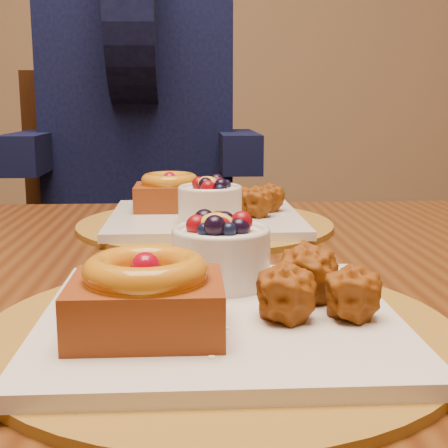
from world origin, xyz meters
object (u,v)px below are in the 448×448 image
Objects in this scene: dining_table at (211,328)px; place_setting_near at (216,303)px; diner at (139,92)px; chair_far at (121,255)px; place_setting_far at (204,212)px.

place_setting_near reaches higher than dining_table.
place_setting_near is at bearing -104.58° from diner.
place_setting_near is 0.37× the size of chair_far.
place_setting_far is 0.37× the size of chair_far.
place_setting_far is (0.00, 0.43, -0.00)m from place_setting_near.
chair_far is at bearing -163.53° from diner.
diner is at bearing 99.47° from dining_table.
dining_table is 1.77× the size of diner.
dining_table is 4.21× the size of place_setting_far.
place_setting_near is (-0.00, -0.21, 0.10)m from dining_table.
place_setting_far is at bearing 90.70° from dining_table.
dining_table is at bearing -102.57° from diner.
chair_far is at bearing 103.33° from dining_table.
dining_table is 0.86m from chair_far.
place_setting_near is at bearing -90.75° from dining_table.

